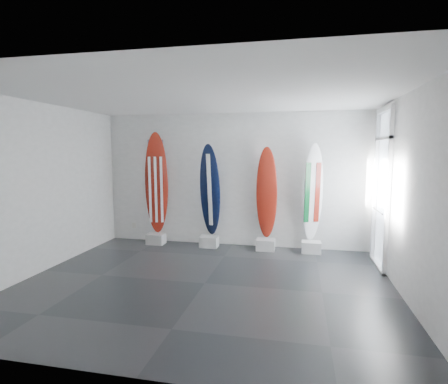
% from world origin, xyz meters
% --- Properties ---
extents(floor, '(6.00, 6.00, 0.00)m').
position_xyz_m(floor, '(0.00, 0.00, 0.00)').
color(floor, black).
rests_on(floor, ground).
extents(ceiling, '(6.00, 6.00, 0.00)m').
position_xyz_m(ceiling, '(0.00, 0.00, 3.00)').
color(ceiling, white).
rests_on(ceiling, wall_back).
extents(wall_back, '(6.00, 0.00, 6.00)m').
position_xyz_m(wall_back, '(0.00, 2.50, 1.50)').
color(wall_back, silver).
rests_on(wall_back, ground).
extents(wall_front, '(6.00, 0.00, 6.00)m').
position_xyz_m(wall_front, '(0.00, -2.50, 1.50)').
color(wall_front, silver).
rests_on(wall_front, ground).
extents(wall_left, '(0.00, 5.00, 5.00)m').
position_xyz_m(wall_left, '(-3.00, 0.00, 1.50)').
color(wall_left, silver).
rests_on(wall_left, ground).
extents(wall_right, '(0.00, 5.00, 5.00)m').
position_xyz_m(wall_right, '(3.00, 0.00, 1.50)').
color(wall_right, silver).
rests_on(wall_right, ground).
extents(display_block_usa, '(0.40, 0.30, 0.24)m').
position_xyz_m(display_block_usa, '(-1.76, 2.18, 0.12)').
color(display_block_usa, silver).
rests_on(display_block_usa, floor).
extents(surfboard_usa, '(0.56, 0.31, 2.35)m').
position_xyz_m(surfboard_usa, '(-1.76, 2.28, 1.41)').
color(surfboard_usa, maroon).
rests_on(surfboard_usa, display_block_usa).
extents(display_block_navy, '(0.40, 0.30, 0.24)m').
position_xyz_m(display_block_navy, '(-0.48, 2.18, 0.12)').
color(display_block_navy, silver).
rests_on(display_block_navy, floor).
extents(surfboard_navy, '(0.50, 0.37, 2.08)m').
position_xyz_m(surfboard_navy, '(-0.48, 2.28, 1.28)').
color(surfboard_navy, black).
rests_on(surfboard_navy, display_block_navy).
extents(display_block_swiss, '(0.40, 0.30, 0.24)m').
position_xyz_m(display_block_swiss, '(0.79, 2.18, 0.12)').
color(display_block_swiss, silver).
rests_on(display_block_swiss, floor).
extents(surfboard_swiss, '(0.46, 0.26, 2.01)m').
position_xyz_m(surfboard_swiss, '(0.79, 2.28, 1.24)').
color(surfboard_swiss, maroon).
rests_on(surfboard_swiss, display_block_swiss).
extents(display_block_italy, '(0.40, 0.30, 0.24)m').
position_xyz_m(display_block_italy, '(1.75, 2.18, 0.12)').
color(display_block_italy, silver).
rests_on(display_block_italy, floor).
extents(surfboard_italy, '(0.51, 0.36, 2.08)m').
position_xyz_m(surfboard_italy, '(1.75, 2.28, 1.28)').
color(surfboard_italy, white).
rests_on(surfboard_italy, display_block_italy).
extents(wall_outlet, '(0.09, 0.02, 0.13)m').
position_xyz_m(wall_outlet, '(-2.45, 2.48, 0.35)').
color(wall_outlet, silver).
rests_on(wall_outlet, wall_back).
extents(glass_door, '(0.12, 1.16, 2.85)m').
position_xyz_m(glass_door, '(2.97, 1.55, 1.43)').
color(glass_door, white).
rests_on(glass_door, floor).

